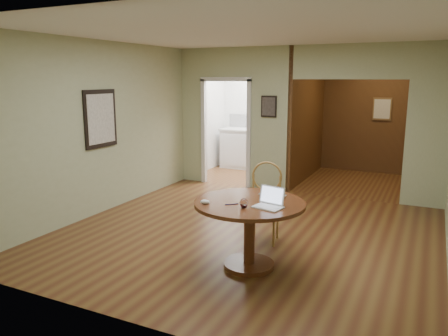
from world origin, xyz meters
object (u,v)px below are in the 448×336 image
at_px(closed_laptop, 271,196).
at_px(open_laptop, 270,201).
at_px(dining_table, 249,219).
at_px(chair, 265,197).

bearing_deg(closed_laptop, open_laptop, -70.65).
bearing_deg(dining_table, closed_laptop, 60.26).
xyz_separation_m(open_laptop, closed_laptop, (-0.11, 0.35, -0.05)).
distance_m(chair, closed_laptop, 0.72).
bearing_deg(chair, closed_laptop, -74.14).
bearing_deg(closed_laptop, dining_table, -117.96).
distance_m(dining_table, chair, 0.90).
distance_m(chair, open_laptop, 1.08).
bearing_deg(chair, open_laptop, -77.00).
bearing_deg(open_laptop, closed_laptop, 119.21).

